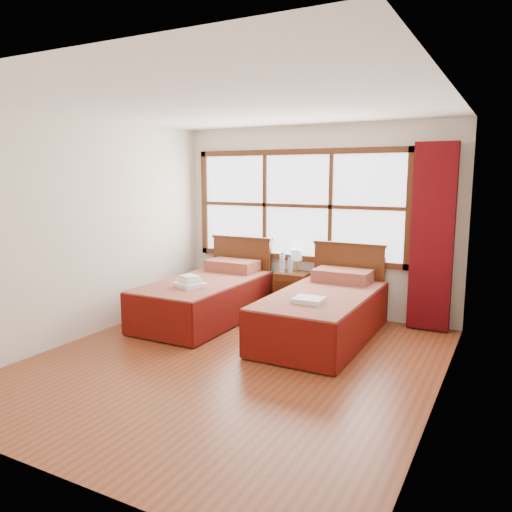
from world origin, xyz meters
The scene contains 15 objects.
floor centered at (0.00, 0.00, 0.00)m, with size 4.50×4.50×0.00m, color brown.
ceiling centered at (0.00, 0.00, 2.60)m, with size 4.50×4.50×0.00m, color white.
wall_back centered at (0.00, 2.25, 1.30)m, with size 4.00×4.00×0.00m, color silver.
wall_left centered at (-2.00, 0.00, 1.30)m, with size 4.50×4.50×0.00m, color silver.
wall_right centered at (2.00, 0.00, 1.30)m, with size 4.50×4.50×0.00m, color silver.
window centered at (-0.25, 2.21, 1.50)m, with size 3.16×0.06×1.56m.
curtain centered at (1.60, 2.11, 1.17)m, with size 0.50×0.16×2.30m, color #5A090D.
bed_left centered at (-1.10, 1.20, 0.31)m, with size 1.06×2.08×1.03m.
bed_right centered at (0.55, 1.20, 0.32)m, with size 1.07×2.09×1.04m.
nightstand centered at (-0.21, 1.99, 0.29)m, with size 0.44×0.44×0.59m.
towels_left centered at (-1.06, 0.74, 0.60)m, with size 0.41×0.39×0.14m.
towels_right centered at (0.56, 0.69, 0.58)m, with size 0.33×0.29×0.05m.
lamp centered at (-0.21, 2.13, 0.81)m, with size 0.16×0.16×0.31m.
bottle_near centered at (-0.34, 1.93, 0.71)m, with size 0.07×0.07×0.28m.
bottle_far centered at (-0.23, 1.97, 0.70)m, with size 0.06×0.06×0.24m.
Camera 1 is at (2.52, -4.26, 1.93)m, focal length 35.00 mm.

